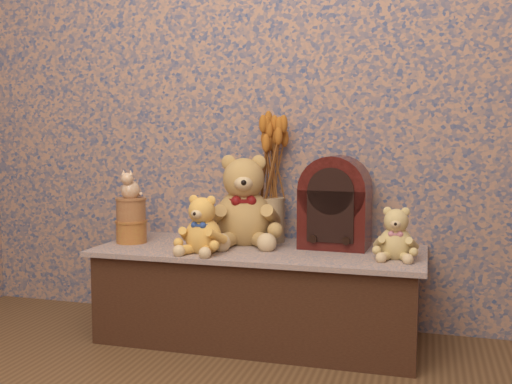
# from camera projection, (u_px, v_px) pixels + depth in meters

# --- Properties ---
(display_shelf) EXTENTS (1.35, 0.56, 0.39)m
(display_shelf) POSITION_uv_depth(u_px,v_px,m) (259.00, 294.00, 2.50)
(display_shelf) COLOR #395174
(display_shelf) RESTS_ON ground
(teddy_large) EXTENTS (0.43, 0.47, 0.41)m
(teddy_large) POSITION_uv_depth(u_px,v_px,m) (244.00, 196.00, 2.57)
(teddy_large) COLOR #AD8643
(teddy_large) RESTS_ON display_shelf
(teddy_medium) EXTENTS (0.22, 0.25, 0.25)m
(teddy_medium) POSITION_uv_depth(u_px,v_px,m) (203.00, 222.00, 2.38)
(teddy_medium) COLOR gold
(teddy_medium) RESTS_ON display_shelf
(teddy_small) EXTENTS (0.17, 0.20, 0.21)m
(teddy_small) POSITION_uv_depth(u_px,v_px,m) (396.00, 231.00, 2.27)
(teddy_small) COLOR tan
(teddy_small) RESTS_ON display_shelf
(cathedral_radio) EXTENTS (0.29, 0.21, 0.39)m
(cathedral_radio) POSITION_uv_depth(u_px,v_px,m) (335.00, 202.00, 2.49)
(cathedral_radio) COLOR #350D09
(cathedral_radio) RESTS_ON display_shelf
(ceramic_vase) EXTENTS (0.15, 0.15, 0.20)m
(ceramic_vase) POSITION_uv_depth(u_px,v_px,m) (271.00, 220.00, 2.63)
(ceramic_vase) COLOR tan
(ceramic_vase) RESTS_ON display_shelf
(dried_stalks) EXTENTS (0.26, 0.26, 0.43)m
(dried_stalks) POSITION_uv_depth(u_px,v_px,m) (271.00, 149.00, 2.60)
(dried_stalks) COLOR #B15E1C
(dried_stalks) RESTS_ON ceramic_vase
(biscuit_tin_lower) EXTENTS (0.17, 0.17, 0.10)m
(biscuit_tin_lower) POSITION_uv_depth(u_px,v_px,m) (131.00, 232.00, 2.61)
(biscuit_tin_lower) COLOR gold
(biscuit_tin_lower) RESTS_ON display_shelf
(biscuit_tin_upper) EXTENTS (0.16, 0.16, 0.10)m
(biscuit_tin_upper) POSITION_uv_depth(u_px,v_px,m) (131.00, 210.00, 2.60)
(biscuit_tin_upper) COLOR tan
(biscuit_tin_upper) RESTS_ON biscuit_tin_lower
(cat_figurine) EXTENTS (0.10, 0.11, 0.13)m
(cat_figurine) POSITION_uv_depth(u_px,v_px,m) (130.00, 184.00, 2.59)
(cat_figurine) COLOR silver
(cat_figurine) RESTS_ON biscuit_tin_upper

